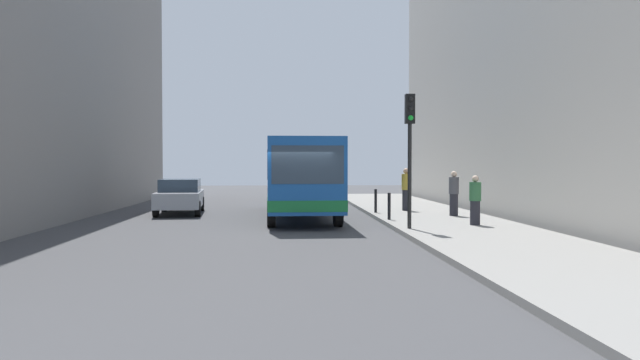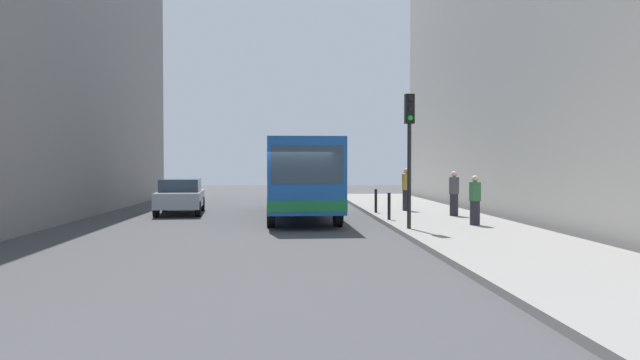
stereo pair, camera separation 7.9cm
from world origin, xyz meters
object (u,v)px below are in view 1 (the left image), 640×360
Objects in this scene: traffic_light at (410,135)px; bollard_mid at (376,201)px; pedestrian_far_sidewalk at (406,189)px; bus at (299,174)px; pedestrian_near_signal at (475,200)px; pedestrian_mid_sidewalk at (454,193)px; car_beside_bus at (180,195)px; bollard_near at (389,206)px.

bollard_mid is (-0.10, 6.12, -2.38)m from traffic_light.
bollard_mid is at bearing -153.79° from pedestrian_far_sidewalk.
pedestrian_far_sidewalk is at bearing 33.61° from bollard_mid.
bollard_mid is (3.11, -0.05, -1.10)m from bus.
traffic_light reaches higher than pedestrian_far_sidewalk.
pedestrian_near_signal reaches higher than bollard_mid.
traffic_light reaches higher than bollard_mid.
pedestrian_mid_sidewalk is at bearing 162.12° from bus.
bus reaches higher than pedestrian_mid_sidewalk.
car_beside_bus is at bearing -19.49° from bus.
pedestrian_far_sidewalk is (4.55, 0.91, -0.68)m from bus.
bollard_near is 3.12m from bollard_mid.
bollard_near is 3.11m from pedestrian_mid_sidewalk.
traffic_light is 2.29× the size of pedestrian_far_sidewalk.
bus is 4.57m from bollard_near.
traffic_light is at bearing 131.87° from car_beside_bus.
car_beside_bus is 9.44m from bollard_near.
pedestrian_far_sidewalk is at bearing 171.04° from car_beside_bus.
bus is 7.07m from traffic_light.
pedestrian_near_signal reaches higher than bollard_near.
pedestrian_mid_sidewalk reaches higher than bollard_mid.
car_beside_bus is (-5.00, 1.65, -0.94)m from bus.
traffic_light is 2.41× the size of pedestrian_mid_sidewalk.
bus is at bearing -176.07° from pedestrian_far_sidewalk.
pedestrian_near_signal is (5.55, -5.22, -0.78)m from bus.
bus is at bearing 179.13° from bollard_mid.
bus is 4.69m from pedestrian_far_sidewalk.
bus reaches higher than bollard_mid.
car_beside_bus is at bearing 136.43° from traffic_light.
bollard_near is (8.11, -4.82, -0.16)m from car_beside_bus.
bus is at bearing 144.94° from pedestrian_near_signal.
bus is 2.70× the size of traffic_light.
bollard_mid is (0.00, 3.12, 0.00)m from bollard_near.
pedestrian_mid_sidewalk reaches higher than car_beside_bus.
pedestrian_near_signal is at bearing -131.46° from pedestrian_mid_sidewalk.
pedestrian_mid_sidewalk is 0.95× the size of pedestrian_far_sidewalk.
pedestrian_far_sidewalk reaches higher than pedestrian_near_signal.
car_beside_bus is 9.59m from pedestrian_far_sidewalk.
bollard_near is at bearing -90.00° from bollard_mid.
bollard_mid is at bearing 177.88° from bus.
bollard_mid is 5.73m from pedestrian_near_signal.
pedestrian_mid_sidewalk is (10.85, -3.39, 0.21)m from car_beside_bus.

